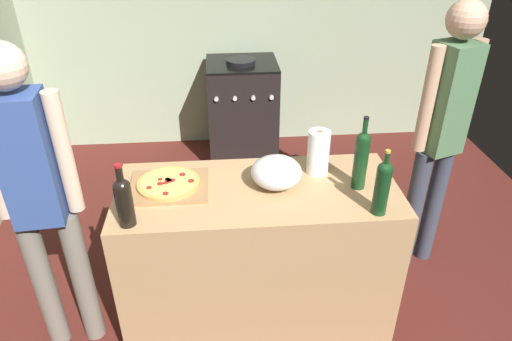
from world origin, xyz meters
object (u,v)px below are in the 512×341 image
at_px(mixing_bowl, 277,172).
at_px(pizza, 169,183).
at_px(wine_bottle_clear, 382,186).
at_px(wine_bottle_green, 361,158).
at_px(person_in_stripes, 38,193).
at_px(stove, 242,111).
at_px(paper_towel_roll, 318,152).
at_px(wine_bottle_dark, 124,199).
at_px(person_in_red, 442,128).

bearing_deg(mixing_bowl, pizza, 177.38).
distance_m(mixing_bowl, wine_bottle_clear, 0.53).
relative_size(pizza, wine_bottle_green, 0.82).
bearing_deg(mixing_bowl, person_in_stripes, -174.26).
bearing_deg(wine_bottle_green, stove, 103.51).
relative_size(wine_bottle_clear, stove, 0.35).
height_order(stove, person_in_stripes, person_in_stripes).
xyz_separation_m(paper_towel_roll, person_in_stripes, (-1.38, -0.23, -0.02)).
distance_m(pizza, mixing_bowl, 0.56).
height_order(wine_bottle_dark, stove, wine_bottle_dark).
relative_size(mixing_bowl, stove, 0.27).
xyz_separation_m(stove, person_in_red, (1.09, -1.60, 0.54)).
bearing_deg(wine_bottle_dark, person_in_stripes, 160.85).
relative_size(paper_towel_roll, stove, 0.26).
bearing_deg(wine_bottle_dark, person_in_red, 19.73).
xyz_separation_m(wine_bottle_clear, person_in_red, (0.57, 0.64, -0.03)).
bearing_deg(wine_bottle_clear, paper_towel_roll, 118.96).
relative_size(pizza, person_in_red, 0.19).
xyz_separation_m(wine_bottle_clear, wine_bottle_green, (-0.04, 0.23, 0.02)).
distance_m(wine_bottle_green, person_in_red, 0.73).
bearing_deg(person_in_red, paper_towel_roll, -162.80).
height_order(wine_bottle_clear, stove, wine_bottle_clear).
xyz_separation_m(wine_bottle_green, person_in_stripes, (-1.56, -0.07, -0.07)).
bearing_deg(wine_bottle_dark, mixing_bowl, 20.07).
bearing_deg(person_in_stripes, stove, 62.46).
height_order(mixing_bowl, stove, mixing_bowl).
xyz_separation_m(mixing_bowl, paper_towel_roll, (0.23, 0.12, 0.04)).
distance_m(mixing_bowl, wine_bottle_green, 0.43).
bearing_deg(wine_bottle_clear, person_in_stripes, 174.32).
distance_m(wine_bottle_clear, wine_bottle_dark, 1.17).
bearing_deg(mixing_bowl, wine_bottle_dark, -159.93).
xyz_separation_m(mixing_bowl, stove, (-0.07, 1.96, -0.50)).
xyz_separation_m(mixing_bowl, wine_bottle_dark, (-0.72, -0.26, 0.05)).
distance_m(pizza, wine_bottle_green, 0.98).
bearing_deg(wine_bottle_green, wine_bottle_dark, -169.13).
relative_size(stove, person_in_red, 0.56).
height_order(wine_bottle_clear, wine_bottle_green, wine_bottle_green).
relative_size(mixing_bowl, person_in_red, 0.15).
height_order(paper_towel_roll, wine_bottle_clear, wine_bottle_clear).
bearing_deg(wine_bottle_green, person_in_red, 33.81).
bearing_deg(person_in_stripes, wine_bottle_green, 2.57).
relative_size(paper_towel_roll, person_in_stripes, 0.15).
xyz_separation_m(paper_towel_roll, stove, (-0.30, 1.84, -0.55)).
xyz_separation_m(pizza, wine_bottle_green, (0.97, -0.07, 0.14)).
xyz_separation_m(pizza, wine_bottle_dark, (-0.17, -0.29, 0.11)).
distance_m(person_in_stripes, person_in_red, 2.22).
height_order(pizza, person_in_stripes, person_in_stripes).
bearing_deg(pizza, wine_bottle_clear, -16.57).
xyz_separation_m(pizza, person_in_red, (1.58, 0.34, 0.09)).
relative_size(wine_bottle_green, stove, 0.41).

